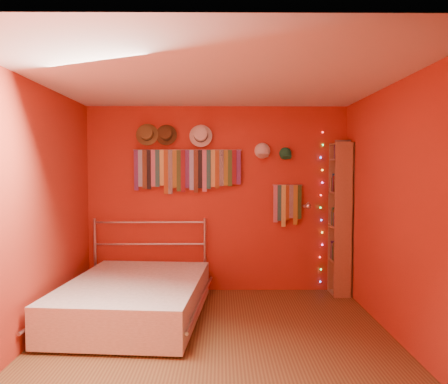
{
  "coord_description": "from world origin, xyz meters",
  "views": [
    {
      "loc": [
        0.05,
        -4.15,
        1.65
      ],
      "look_at": [
        0.09,
        0.9,
        1.39
      ],
      "focal_mm": 35.0,
      "sensor_mm": 36.0,
      "label": 1
    }
  ],
  "objects_px": {
    "tie_rack": "(187,169)",
    "reading_lamp": "(308,206)",
    "bookshelf": "(343,218)",
    "bed": "(135,298)"
  },
  "relations": [
    {
      "from": "tie_rack",
      "to": "bed",
      "type": "bearing_deg",
      "value": -114.56
    },
    {
      "from": "tie_rack",
      "to": "bed",
      "type": "relative_size",
      "value": 0.68
    },
    {
      "from": "tie_rack",
      "to": "reading_lamp",
      "type": "xyz_separation_m",
      "value": [
        1.59,
        -0.18,
        -0.49
      ]
    },
    {
      "from": "bookshelf",
      "to": "bed",
      "type": "relative_size",
      "value": 0.94
    },
    {
      "from": "bed",
      "to": "reading_lamp",
      "type": "bearing_deg",
      "value": 28.24
    },
    {
      "from": "tie_rack",
      "to": "reading_lamp",
      "type": "height_order",
      "value": "tie_rack"
    },
    {
      "from": "reading_lamp",
      "to": "bed",
      "type": "height_order",
      "value": "reading_lamp"
    },
    {
      "from": "reading_lamp",
      "to": "bookshelf",
      "type": "bearing_deg",
      "value": 2.66
    },
    {
      "from": "bookshelf",
      "to": "tie_rack",
      "type": "bearing_deg",
      "value": 175.71
    },
    {
      "from": "reading_lamp",
      "to": "bookshelf",
      "type": "relative_size",
      "value": 0.16
    }
  ]
}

